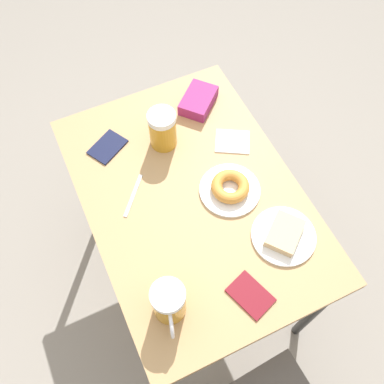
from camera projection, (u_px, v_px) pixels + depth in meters
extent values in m
plane|color=gray|center=(192.00, 270.00, 2.07)|extent=(8.00, 8.00, 0.00)
cube|color=tan|center=(192.00, 197.00, 1.43)|extent=(0.69, 0.99, 0.03)
cylinder|color=black|center=(209.00, 135.00, 2.02)|extent=(0.04, 0.04, 0.72)
cylinder|color=black|center=(87.00, 182.00, 1.90)|extent=(0.04, 0.04, 0.72)
cylinder|color=black|center=(315.00, 311.00, 1.62)|extent=(0.04, 0.04, 0.72)
cylinder|color=#514C47|center=(274.00, 368.00, 1.64)|extent=(0.03, 0.03, 0.46)
cylinder|color=white|center=(283.00, 236.00, 1.34)|extent=(0.20, 0.20, 0.01)
cube|color=#D1B27F|center=(285.00, 233.00, 1.32)|extent=(0.16, 0.15, 0.03)
cylinder|color=white|center=(230.00, 190.00, 1.42)|extent=(0.20, 0.20, 0.01)
torus|color=#D18938|center=(230.00, 186.00, 1.40)|extent=(0.13, 0.13, 0.04)
cylinder|color=#C68C23|center=(162.00, 131.00, 1.47)|extent=(0.09, 0.09, 0.13)
cylinder|color=white|center=(161.00, 118.00, 1.40)|extent=(0.10, 0.10, 0.02)
torus|color=silver|center=(162.00, 117.00, 1.48)|extent=(0.04, 0.09, 0.09)
cylinder|color=#C68C23|center=(169.00, 303.00, 1.18)|extent=(0.09, 0.09, 0.13)
cylinder|color=white|center=(168.00, 295.00, 1.11)|extent=(0.10, 0.10, 0.02)
torus|color=silver|center=(171.00, 321.00, 1.14)|extent=(0.04, 0.09, 0.09)
cube|color=white|center=(232.00, 141.00, 1.52)|extent=(0.15, 0.15, 0.00)
cube|color=silver|center=(133.00, 195.00, 1.41)|extent=(0.11, 0.13, 0.00)
cube|color=maroon|center=(250.00, 295.00, 1.25)|extent=(0.12, 0.15, 0.01)
cube|color=#141938|center=(108.00, 147.00, 1.51)|extent=(0.15, 0.14, 0.01)
cube|color=#8C2366|center=(198.00, 101.00, 1.59)|extent=(0.18, 0.18, 0.05)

